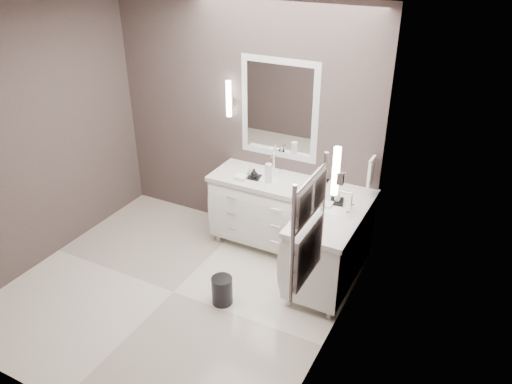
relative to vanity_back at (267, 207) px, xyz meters
The scene contains 21 objects.
floor 1.39m from the vanity_back, 110.17° to the right, with size 3.20×3.00×0.01m, color silver.
ceiling 2.57m from the vanity_back, 110.17° to the right, with size 3.20×3.00×0.01m, color white.
wall_back 1.01m from the vanity_back, 148.11° to the left, with size 3.20×0.01×2.70m, color #493D3A.
wall_front 2.90m from the vanity_back, 99.36° to the right, with size 3.20×0.01×2.70m, color #493D3A.
wall_left 2.54m from the vanity_back, 149.20° to the right, with size 0.01×3.00×2.70m, color #493D3A.
wall_right 1.89m from the vanity_back, 46.69° to the right, with size 0.01×3.00×2.70m, color #493D3A.
vanity_back is the anchor object (origin of this frame).
vanity_right 0.93m from the vanity_back, 20.38° to the right, with size 0.59×1.24×0.97m.
mirror_back 1.10m from the vanity_back, 90.00° to the left, with size 0.90×0.02×1.10m.
mirror_right 1.62m from the vanity_back, 20.48° to the right, with size 0.02×0.90×1.10m.
sconce_back 1.27m from the vanity_back, 160.98° to the left, with size 0.06×0.06×0.40m.
sconce_right 1.84m from the vanity_back, 43.07° to the right, with size 0.06×0.06×0.40m.
towel_bar_corner 1.26m from the vanity_back, ahead, with size 0.03×0.22×0.30m.
towel_ladder 2.16m from the vanity_back, 55.90° to the right, with size 0.06×0.58×0.90m.
waste_bin 1.18m from the vanity_back, 86.41° to the right, with size 0.21×0.21×0.29m, color black.
amenity_tray_back 0.41m from the vanity_back, 155.46° to the right, with size 0.17×0.13×0.03m, color black.
amenity_tray_right 0.95m from the vanity_back, 11.65° to the right, with size 0.12×0.17×0.02m, color black.
water_bottle 0.48m from the vanity_back, 56.97° to the right, with size 0.07×0.07×0.21m, color silver.
soap_bottle_a 0.48m from the vanity_back, 165.34° to the right, with size 0.05×0.06×0.12m, color white.
soap_bottle_b 0.46m from the vanity_back, 139.84° to the right, with size 0.08×0.08×0.10m, color black.
soap_bottle_c 0.99m from the vanity_back, 11.65° to the right, with size 0.06×0.06×0.15m, color white.
Camera 1 is at (2.57, -3.15, 3.27)m, focal length 35.00 mm.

